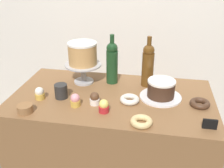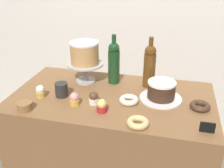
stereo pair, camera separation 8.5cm
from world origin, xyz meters
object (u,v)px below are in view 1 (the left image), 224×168
(wine_bottle_amber, at_px, (148,64))
(coffee_cup_ceramic, at_px, (61,91))
(cupcake_vanilla, at_px, (40,93))
(price_sign_chalkboard, at_px, (210,124))
(donut_glazed, at_px, (141,122))
(chocolate_round_cake, at_px, (161,88))
(cupcake_lemon, at_px, (104,106))
(cupcake_chocolate, at_px, (95,99))
(cookie_stack, at_px, (25,109))
(cake_stand_pedestal, at_px, (83,70))
(wine_bottle_green, at_px, (112,62))
(donut_chocolate, at_px, (200,103))
(white_layer_cake, at_px, (83,53))
(cupcake_strawberry, at_px, (75,100))
(donut_sugar, at_px, (130,99))

(wine_bottle_amber, height_order, coffee_cup_ceramic, wine_bottle_amber)
(cupcake_vanilla, relative_size, price_sign_chalkboard, 1.06)
(donut_glazed, bearing_deg, chocolate_round_cake, 73.37)
(wine_bottle_amber, bearing_deg, cupcake_lemon, -118.90)
(cupcake_chocolate, distance_m, cookie_stack, 0.38)
(donut_glazed, xyz_separation_m, price_sign_chalkboard, (0.33, 0.02, 0.01))
(cake_stand_pedestal, xyz_separation_m, cupcake_lemon, (0.21, -0.34, -0.05))
(wine_bottle_green, xyz_separation_m, cupcake_chocolate, (-0.04, -0.30, -0.11))
(cupcake_vanilla, distance_m, donut_chocolate, 0.92)
(white_layer_cake, xyz_separation_m, price_sign_chalkboard, (0.75, -0.40, -0.18))
(cupcake_strawberry, height_order, coffee_cup_ceramic, coffee_cup_ceramic)
(cupcake_strawberry, distance_m, cupcake_vanilla, 0.23)
(white_layer_cake, distance_m, donut_chocolate, 0.77)
(chocolate_round_cake, height_order, cupcake_vanilla, chocolate_round_cake)
(donut_glazed, relative_size, coffee_cup_ceramic, 1.32)
(donut_glazed, bearing_deg, cake_stand_pedestal, 134.52)
(donut_sugar, bearing_deg, chocolate_round_cake, 25.77)
(cake_stand_pedestal, xyz_separation_m, chocolate_round_cake, (0.51, -0.13, -0.03))
(wine_bottle_amber, xyz_separation_m, cupcake_chocolate, (-0.28, -0.30, -0.11))
(chocolate_round_cake, distance_m, price_sign_chalkboard, 0.37)
(price_sign_chalkboard, bearing_deg, cupcake_lemon, 173.79)
(chocolate_round_cake, xyz_separation_m, price_sign_chalkboard, (0.24, -0.28, -0.04))
(cupcake_lemon, relative_size, price_sign_chalkboard, 1.06)
(cake_stand_pedestal, relative_size, cupcake_lemon, 3.18)
(cake_stand_pedestal, height_order, donut_glazed, cake_stand_pedestal)
(wine_bottle_green, height_order, coffee_cup_ceramic, wine_bottle_green)
(wine_bottle_amber, height_order, cookie_stack, wine_bottle_amber)
(chocolate_round_cake, xyz_separation_m, coffee_cup_ceramic, (-0.58, -0.11, -0.02))
(cupcake_lemon, bearing_deg, chocolate_round_cake, 36.13)
(cupcake_vanilla, bearing_deg, coffee_cup_ceramic, 17.36)
(white_layer_cake, distance_m, cupcake_vanilla, 0.37)
(coffee_cup_ceramic, bearing_deg, cookie_stack, -124.64)
(wine_bottle_green, relative_size, cupcake_chocolate, 4.38)
(chocolate_round_cake, relative_size, cupcake_chocolate, 2.19)
(cupcake_chocolate, relative_size, cupcake_strawberry, 1.00)
(cookie_stack, bearing_deg, cupcake_chocolate, 23.87)
(chocolate_round_cake, relative_size, cupcake_strawberry, 2.19)
(cupcake_strawberry, bearing_deg, white_layer_cake, 97.16)
(cupcake_chocolate, distance_m, price_sign_chalkboard, 0.62)
(wine_bottle_amber, bearing_deg, cupcake_chocolate, -132.35)
(cookie_stack, bearing_deg, cupcake_lemon, 11.02)
(donut_chocolate, bearing_deg, white_layer_cake, 165.80)
(coffee_cup_ceramic, bearing_deg, donut_glazed, -21.59)
(cupcake_vanilla, bearing_deg, cupcake_chocolate, -0.49)
(white_layer_cake, height_order, cupcake_chocolate, white_layer_cake)
(wine_bottle_amber, height_order, price_sign_chalkboard, wine_bottle_amber)
(wine_bottle_amber, relative_size, cookie_stack, 3.87)
(wine_bottle_green, bearing_deg, cupcake_strawberry, -113.19)
(donut_sugar, relative_size, coffee_cup_ceramic, 1.32)
(wine_bottle_green, bearing_deg, donut_glazed, -63.07)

